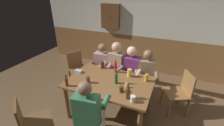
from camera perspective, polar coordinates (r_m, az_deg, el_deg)
ground_plane at (r=3.26m, az=-1.90°, el=-19.49°), size 7.50×7.50×0.00m
back_wall_upper at (r=4.51m, az=10.96°, el=19.55°), size 6.25×0.12×1.58m
back_wall_wainscot at (r=4.83m, az=9.64°, el=3.87°), size 6.25×0.12×1.06m
dining_table at (r=2.93m, az=-0.96°, el=-8.63°), size 1.56×0.99×0.77m
person_0 at (r=3.68m, az=-3.79°, el=-1.13°), size 0.56×0.55×1.18m
person_1 at (r=3.54m, az=1.01°, el=-1.42°), size 0.54×0.57×1.26m
person_2 at (r=3.46m, az=6.60°, el=-2.76°), size 0.56×0.53×1.21m
person_3 at (r=3.39m, az=12.48°, el=-4.39°), size 0.53×0.55×1.19m
person_4 at (r=2.45m, az=-8.34°, el=-17.15°), size 0.54×0.57×1.23m
chair_empty_near_right at (r=2.82m, az=-27.76°, el=-18.78°), size 0.62×0.62×0.88m
chair_empty_near_left at (r=3.39m, az=23.95°, el=-9.64°), size 0.59×0.59×0.88m
chair_empty_far_end at (r=4.07m, az=-12.70°, el=-1.67°), size 0.60×0.60×0.88m
table_candle at (r=2.71m, az=5.23°, el=-8.18°), size 0.04×0.04×0.08m
condiment_caddy at (r=3.22m, az=-12.24°, el=-2.95°), size 0.14×0.10×0.05m
plate_0 at (r=2.72m, az=-10.40°, el=-9.15°), size 0.23×0.23×0.01m
bottle_0 at (r=3.11m, az=1.27°, el=-1.55°), size 0.06×0.06×0.28m
bottle_1 at (r=2.43m, az=5.89°, el=-10.92°), size 0.07×0.07×0.27m
bottle_2 at (r=2.76m, az=1.53°, el=-5.59°), size 0.06×0.06×0.27m
bottle_3 at (r=2.82m, az=-16.45°, el=-6.60°), size 0.05×0.05×0.23m
pint_glass_0 at (r=3.30m, az=-3.61°, el=-0.67°), size 0.08×0.08×0.15m
pint_glass_1 at (r=2.84m, az=-8.83°, el=-6.13°), size 0.07×0.07×0.12m
pint_glass_2 at (r=2.91m, az=12.62°, el=-5.36°), size 0.07×0.07×0.14m
pint_glass_3 at (r=2.40m, az=7.72°, el=-13.05°), size 0.08×0.08×0.11m
pint_glass_4 at (r=3.00m, az=6.46°, el=-3.63°), size 0.08×0.08×0.16m
pint_glass_5 at (r=2.58m, az=3.44°, el=-9.63°), size 0.07×0.07×0.11m
wall_dart_cabinet at (r=4.69m, az=-0.60°, el=16.90°), size 0.56×0.15×0.70m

